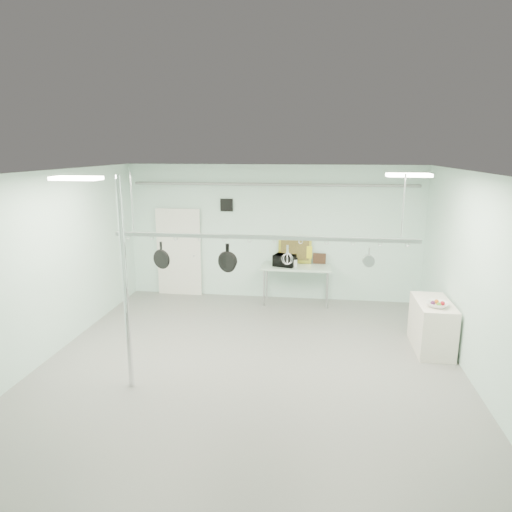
# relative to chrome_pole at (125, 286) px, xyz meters

# --- Properties ---
(floor) EXTENTS (8.00, 8.00, 0.00)m
(floor) POSITION_rel_chrome_pole_xyz_m (1.70, 0.60, -1.60)
(floor) COLOR gray
(floor) RESTS_ON ground
(ceiling) EXTENTS (7.00, 8.00, 0.02)m
(ceiling) POSITION_rel_chrome_pole_xyz_m (1.70, 0.60, 1.59)
(ceiling) COLOR silver
(ceiling) RESTS_ON back_wall
(back_wall) EXTENTS (7.00, 0.02, 3.20)m
(back_wall) POSITION_rel_chrome_pole_xyz_m (1.70, 4.59, 0.00)
(back_wall) COLOR silver
(back_wall) RESTS_ON floor
(right_wall) EXTENTS (0.02, 8.00, 3.20)m
(right_wall) POSITION_rel_chrome_pole_xyz_m (5.19, 0.60, 0.00)
(right_wall) COLOR silver
(right_wall) RESTS_ON floor
(door) EXTENTS (1.10, 0.10, 2.20)m
(door) POSITION_rel_chrome_pole_xyz_m (-0.60, 4.54, -0.55)
(door) COLOR silver
(door) RESTS_ON floor
(wall_vent) EXTENTS (0.30, 0.04, 0.30)m
(wall_vent) POSITION_rel_chrome_pole_xyz_m (0.60, 4.57, 0.65)
(wall_vent) COLOR black
(wall_vent) RESTS_ON back_wall
(conduit_pipe) EXTENTS (6.60, 0.07, 0.07)m
(conduit_pipe) POSITION_rel_chrome_pole_xyz_m (1.70, 4.50, 1.15)
(conduit_pipe) COLOR gray
(conduit_pipe) RESTS_ON back_wall
(chrome_pole) EXTENTS (0.08, 0.08, 3.20)m
(chrome_pole) POSITION_rel_chrome_pole_xyz_m (0.00, 0.00, 0.00)
(chrome_pole) COLOR silver
(chrome_pole) RESTS_ON floor
(prep_table) EXTENTS (1.60, 0.70, 0.91)m
(prep_table) POSITION_rel_chrome_pole_xyz_m (2.30, 4.20, -0.77)
(prep_table) COLOR silver
(prep_table) RESTS_ON floor
(side_cabinet) EXTENTS (0.60, 1.20, 0.90)m
(side_cabinet) POSITION_rel_chrome_pole_xyz_m (4.85, 2.00, -1.15)
(side_cabinet) COLOR silver
(side_cabinet) RESTS_ON floor
(pot_rack) EXTENTS (4.80, 0.06, 1.00)m
(pot_rack) POSITION_rel_chrome_pole_xyz_m (1.90, 0.90, 0.63)
(pot_rack) COLOR #B7B7BC
(pot_rack) RESTS_ON ceiling
(light_panel_left) EXTENTS (0.65, 0.30, 0.05)m
(light_panel_left) POSITION_rel_chrome_pole_xyz_m (-0.50, -0.20, 1.56)
(light_panel_left) COLOR white
(light_panel_left) RESTS_ON ceiling
(light_panel_right) EXTENTS (0.65, 0.30, 0.05)m
(light_panel_right) POSITION_rel_chrome_pole_xyz_m (4.10, 1.20, 1.56)
(light_panel_right) COLOR white
(light_panel_right) RESTS_ON ceiling
(microwave) EXTENTS (0.56, 0.45, 0.27)m
(microwave) POSITION_rel_chrome_pole_xyz_m (2.03, 4.15, -0.56)
(microwave) COLOR black
(microwave) RESTS_ON prep_table
(coffee_canister) EXTENTS (0.20, 0.20, 0.18)m
(coffee_canister) POSITION_rel_chrome_pole_xyz_m (2.25, 4.12, -0.60)
(coffee_canister) COLOR silver
(coffee_canister) RESTS_ON prep_table
(painting_large) EXTENTS (0.78, 0.13, 0.58)m
(painting_large) POSITION_rel_chrome_pole_xyz_m (2.24, 4.50, -0.41)
(painting_large) COLOR gold
(painting_large) RESTS_ON prep_table
(painting_small) EXTENTS (0.30, 0.10, 0.25)m
(painting_small) POSITION_rel_chrome_pole_xyz_m (2.83, 4.50, -0.57)
(painting_small) COLOR #351F12
(painting_small) RESTS_ON prep_table
(fruit_bowl) EXTENTS (0.47, 0.47, 0.09)m
(fruit_bowl) POSITION_rel_chrome_pole_xyz_m (4.84, 1.72, -0.66)
(fruit_bowl) COLOR white
(fruit_bowl) RESTS_ON side_cabinet
(skillet_left) EXTENTS (0.32, 0.16, 0.44)m
(skillet_left) POSITION_rel_chrome_pole_xyz_m (0.25, 0.90, 0.27)
(skillet_left) COLOR black
(skillet_left) RESTS_ON pot_rack
(skillet_mid) EXTENTS (0.34, 0.19, 0.47)m
(skillet_mid) POSITION_rel_chrome_pole_xyz_m (1.33, 0.90, 0.25)
(skillet_mid) COLOR black
(skillet_mid) RESTS_ON pot_rack
(skillet_right) EXTENTS (0.30, 0.09, 0.41)m
(skillet_right) POSITION_rel_chrome_pole_xyz_m (1.35, 0.90, 0.28)
(skillet_right) COLOR black
(skillet_right) RESTS_ON pot_rack
(whisk) EXTENTS (0.23, 0.23, 0.31)m
(whisk) POSITION_rel_chrome_pole_xyz_m (2.30, 0.90, 0.33)
(whisk) COLOR #B3B3B8
(whisk) RESTS_ON pot_rack
(grater) EXTENTS (0.09, 0.02, 0.21)m
(grater) POSITION_rel_chrome_pole_xyz_m (2.64, 0.90, 0.38)
(grater) COLOR gold
(grater) RESTS_ON pot_rack
(saucepan) EXTENTS (0.19, 0.11, 0.32)m
(saucepan) POSITION_rel_chrome_pole_xyz_m (3.55, 0.90, 0.33)
(saucepan) COLOR #BCBBC0
(saucepan) RESTS_ON pot_rack
(fruit_cluster) EXTENTS (0.24, 0.24, 0.09)m
(fruit_cluster) POSITION_rel_chrome_pole_xyz_m (4.84, 1.72, -0.62)
(fruit_cluster) COLOR maroon
(fruit_cluster) RESTS_ON fruit_bowl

